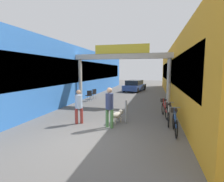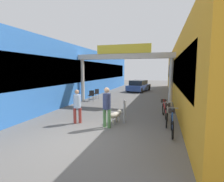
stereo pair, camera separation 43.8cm
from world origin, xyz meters
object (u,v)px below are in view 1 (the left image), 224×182
pedestrian_with_dog (109,105)px  pedestrian_companion (79,105)px  bicycle_silver_second (168,114)px  bicycle_red_third (164,109)px  bollard_post_metal (126,111)px  cafe_chair_black_nearer (89,95)px  parked_car_blue (135,86)px  dog_on_leash (117,115)px  bicycle_blue_nearest (175,122)px  cafe_chair_black_farther (94,93)px

pedestrian_with_dog → pedestrian_companion: 1.56m
bicycle_silver_second → bicycle_red_third: bearing=95.5°
bicycle_silver_second → pedestrian_with_dog: bearing=-153.3°
bollard_post_metal → cafe_chair_black_nearer: bearing=127.1°
pedestrian_with_dog → bicycle_silver_second: 2.90m
parked_car_blue → bicycle_red_third: bearing=-75.7°
bollard_post_metal → bicycle_red_third: bearing=42.7°
bicycle_silver_second → parked_car_blue: size_ratio=0.40×
pedestrian_companion → dog_on_leash: 1.88m
bicycle_blue_nearest → cafe_chair_black_nearer: size_ratio=1.90×
pedestrian_companion → pedestrian_with_dog: bearing=-8.5°
cafe_chair_black_nearer → cafe_chair_black_farther: same height
bicycle_blue_nearest → cafe_chair_black_nearer: (-5.94, 5.86, 0.10)m
dog_on_leash → cafe_chair_black_nearer: cafe_chair_black_nearer is taller
pedestrian_companion → dog_on_leash: size_ratio=1.91×
bollard_post_metal → parked_car_blue: 13.06m
dog_on_leash → bollard_post_metal: size_ratio=0.75×
pedestrian_companion → parked_car_blue: (1.06, 13.61, -0.26)m
pedestrian_companion → cafe_chair_black_farther: pedestrian_companion is taller
pedestrian_companion → bicycle_silver_second: bearing=14.4°
pedestrian_with_dog → pedestrian_companion: bearing=171.5°
bicycle_red_third → bollard_post_metal: bollard_post_metal is taller
bicycle_red_third → parked_car_blue: (-2.89, 11.34, 0.21)m
dog_on_leash → bicycle_silver_second: size_ratio=0.49×
bicycle_silver_second → cafe_chair_black_farther: size_ratio=1.90×
dog_on_leash → bicycle_red_third: (2.24, 1.69, 0.06)m
cafe_chair_black_nearer → cafe_chair_black_farther: (0.01, 1.09, 0.00)m
pedestrian_companion → parked_car_blue: bearing=85.5°
pedestrian_companion → bollard_post_metal: 2.24m
pedestrian_companion → cafe_chair_black_nearer: pedestrian_companion is taller
bollard_post_metal → cafe_chair_black_farther: size_ratio=1.26×
bicycle_blue_nearest → parked_car_blue: (-3.16, 13.78, 0.21)m
cafe_chair_black_nearer → bicycle_blue_nearest: bearing=-44.6°
dog_on_leash → cafe_chair_black_farther: 7.07m
dog_on_leash → bicycle_silver_second: 2.40m
bollard_post_metal → cafe_chair_black_farther: bollard_post_metal is taller
bicycle_silver_second → cafe_chair_black_farther: bearing=135.2°
bicycle_blue_nearest → bollard_post_metal: (-2.09, 0.77, 0.13)m
dog_on_leash → cafe_chair_black_farther: size_ratio=0.94×
dog_on_leash → parked_car_blue: (-0.65, 13.02, 0.27)m
cafe_chair_black_farther → pedestrian_companion: bearing=-75.9°
bicycle_blue_nearest → bicycle_red_third: bearing=96.4°
cafe_chair_black_farther → pedestrian_with_dog: bearing=-65.2°
pedestrian_with_dog → dog_on_leash: bearing=77.7°
bicycle_red_third → bollard_post_metal: 2.48m
pedestrian_companion → bicycle_red_third: 4.58m
bollard_post_metal → parked_car_blue: size_ratio=0.26×
pedestrian_with_dog → pedestrian_companion: pedestrian_with_dog is taller
pedestrian_with_dog → parked_car_blue: size_ratio=0.41×
dog_on_leash → parked_car_blue: parked_car_blue is taller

